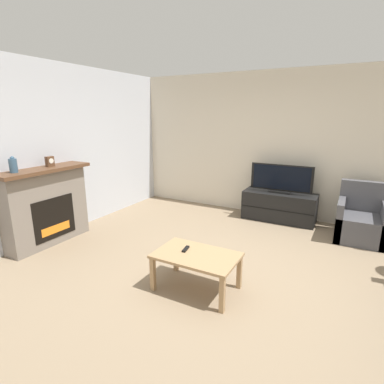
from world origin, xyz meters
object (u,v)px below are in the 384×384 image
fireplace (46,206)px  remote (186,249)px  tv_stand (279,206)px  mantel_vase_left (13,165)px  coffee_table (196,259)px  armchair (361,221)px  tv (281,180)px  mantel_clock (50,161)px

fireplace → remote: size_ratio=8.84×
tv_stand → mantel_vase_left: bearing=-132.6°
tv_stand → coffee_table: bearing=-96.1°
mantel_vase_left → coffee_table: mantel_vase_left is taller
armchair → coffee_table: 2.96m
tv → remote: 2.76m
tv → remote: bearing=-99.5°
mantel_clock → remote: 2.53m
mantel_vase_left → mantel_clock: (0.00, 0.55, -0.03)m
fireplace → mantel_clock: mantel_clock is taller
coffee_table → tv_stand: bearing=83.9°
mantel_clock → armchair: bearing=28.8°
remote → mantel_clock: bearing=167.7°
remote → armchair: bearing=45.2°
coffee_table → remote: remote is taller
tv → armchair: (1.33, -0.26, -0.48)m
mantel_clock → fireplace: bearing=-97.4°
mantel_clock → tv_stand: (2.84, 2.55, -0.98)m
mantel_vase_left → tv: (2.84, 3.10, -0.50)m
tv_stand → remote: bearing=-99.5°
tv_stand → armchair: armchair is taller
mantel_vase_left → remote: size_ratio=1.42×
fireplace → coffee_table: size_ratio=1.49×
mantel_vase_left → tv: mantel_vase_left is taller
fireplace → tv_stand: fireplace is taller
tv → armchair: 1.43m
mantel_vase_left → mantel_clock: size_ratio=1.46×
tv → tv_stand: bearing=90.0°
tv_stand → tv: bearing=-90.0°
mantel_clock → tv: bearing=41.9°
mantel_clock → coffee_table: (2.55, -0.19, -0.87)m
fireplace → coffee_table: fireplace is taller
mantel_clock → coffee_table: mantel_clock is taller
mantel_clock → tv: (2.84, 2.55, -0.47)m
fireplace → tv: 3.93m
tv_stand → armchair: bearing=-11.1°
tv_stand → remote: (-0.45, -2.70, 0.17)m
tv_stand → tv: (0.00, -0.00, 0.50)m
tv → armchair: tv is taller
armchair → coffee_table: bearing=-123.1°
tv_stand → mantel_clock: bearing=-138.1°
fireplace → mantel_vase_left: (0.02, -0.41, 0.67)m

